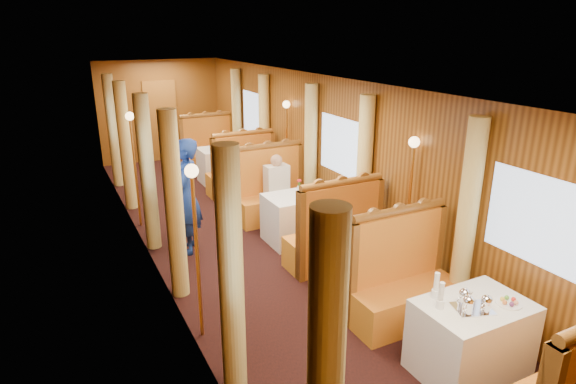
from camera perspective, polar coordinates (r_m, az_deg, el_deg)
floor at (r=7.45m, az=-3.78°, el=-6.69°), size 3.00×12.00×0.01m
ceiling at (r=6.77m, az=-4.24°, el=12.79°), size 3.00×12.00×0.01m
wall_far at (r=12.64m, az=-14.88°, el=9.27°), size 3.00×0.01×2.50m
wall_left at (r=6.60m, az=-16.06°, el=0.85°), size 0.01×12.00×2.50m
wall_right at (r=7.69m, az=6.36°, el=3.97°), size 0.01×12.00×2.50m
doorway_far at (r=12.65m, az=-14.75°, el=8.13°), size 0.80×0.04×2.00m
table_near at (r=5.15m, az=20.84°, el=-15.85°), size 1.05×0.72×0.75m
banquette_near_aft at (r=5.73m, az=13.41°, el=-10.77°), size 1.30×0.55×1.34m
table_mid at (r=7.60m, az=1.36°, el=-3.05°), size 1.05×0.72×0.75m
banquette_mid_fwd at (r=6.78m, az=5.44°, el=-5.49°), size 1.30×0.55×1.34m
banquette_mid_aft at (r=8.43m, az=-1.89°, el=-0.46°), size 1.30×0.55×1.34m
table_far at (r=10.65m, az=-7.57°, el=3.22°), size 1.05×0.72×0.75m
banquette_far_fwd at (r=9.72m, az=-5.57°, el=2.09°), size 1.30×0.55×1.34m
banquette_far_aft at (r=11.57m, az=-9.28°, el=4.64°), size 1.30×0.55×1.34m
tea_tray at (r=4.86m, az=21.02°, el=-12.79°), size 0.41×0.36×0.01m
teapot_left at (r=4.74m, az=20.54°, el=-12.69°), size 0.21×0.18×0.14m
teapot_right at (r=4.82m, az=22.40°, el=-12.41°), size 0.19×0.16×0.13m
teapot_back at (r=4.84m, az=20.13°, el=-11.91°), size 0.18×0.14×0.14m
fruit_plate at (r=5.06m, az=24.71°, el=-11.81°), size 0.24×0.24×0.05m
cup_inboard at (r=4.73m, az=17.65°, el=-11.89°), size 0.08×0.08×0.26m
cup_outboard at (r=4.88m, az=17.13°, el=-10.81°), size 0.08×0.08×0.26m
rose_vase_mid at (r=7.43m, az=1.33°, el=0.97°), size 0.06×0.06×0.36m
rose_vase_far at (r=10.52m, az=-7.83°, el=6.12°), size 0.06×0.06×0.36m
window_left_near at (r=3.41m, az=-3.95°, el=-12.08°), size 0.01×1.20×0.90m
curtain_left_near_b at (r=4.21m, az=-6.77°, el=-10.05°), size 0.22×0.22×2.35m
window_right_near at (r=5.21m, az=27.73°, el=-3.11°), size 0.01×1.20×0.90m
curtain_right_near_b at (r=5.67m, az=20.40°, el=-3.38°), size 0.22×0.22×2.35m
window_left_mid at (r=6.55m, az=-16.09°, el=2.53°), size 0.01×1.20×0.90m
curtain_left_mid_a at (r=5.92m, az=-13.35°, el=-1.74°), size 0.22×0.22×2.35m
curtain_left_mid_b at (r=7.38m, az=-16.32°, el=2.08°), size 0.22×0.22×2.35m
window_right_mid at (r=7.64m, az=6.31°, el=5.41°), size 0.01×1.20×0.90m
curtain_right_mid_a at (r=7.03m, az=8.97°, el=1.80°), size 0.22×0.22×2.35m
curtain_right_mid_b at (r=8.30m, az=2.70°, el=4.62°), size 0.22×0.22×2.35m
window_left_far at (r=9.93m, az=-20.17°, el=7.48°), size 0.01×1.20×0.90m
curtain_left_far_a at (r=9.24m, az=-18.69°, el=5.11°), size 0.22×0.22×2.35m
curtain_left_far_b at (r=10.75m, az=-20.01°, el=6.78°), size 0.22×0.22×2.35m
window_right_far at (r=10.68m, az=-4.06°, el=9.29°), size 0.01×1.20×0.90m
curtain_right_far_a at (r=9.99m, az=-2.82°, el=7.04°), size 0.22×0.22×2.35m
curtain_right_far_b at (r=11.40m, az=-6.07°, el=8.43°), size 0.22×0.22×2.35m
sconce_left_fore at (r=4.96m, az=-11.00°, el=-3.03°), size 0.14×0.14×1.95m
sconce_right_fore at (r=6.26m, az=14.36°, el=1.32°), size 0.14×0.14×1.95m
sconce_left_aft at (r=8.25m, az=-17.92°, el=5.15°), size 0.14×0.14×1.95m
sconce_right_aft at (r=9.09m, az=-0.20°, el=7.25°), size 0.14×0.14×1.95m
steward at (r=7.21m, az=-11.97°, el=-0.55°), size 0.64×0.75×1.73m
passenger at (r=8.15m, az=-1.26°, el=1.21°), size 0.40×0.44×0.76m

